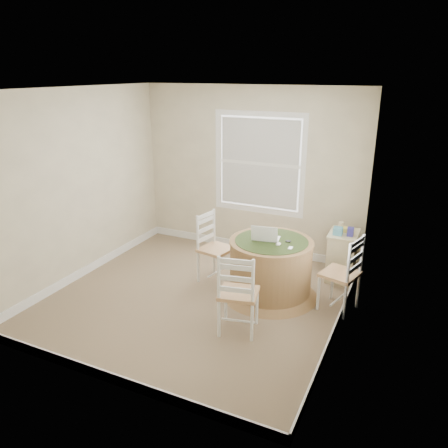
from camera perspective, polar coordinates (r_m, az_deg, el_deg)
The scene contains 14 objects.
room at distance 5.33m, azimuth -1.41°, elevation 3.14°, with size 3.64×3.64×2.64m.
round_table at distance 5.68m, azimuth 6.10°, elevation -5.44°, with size 1.25×1.25×0.77m.
chair_left at distance 6.00m, azimuth -1.04°, elevation -3.27°, with size 0.42×0.40×0.95m, color white, non-canonical shape.
chair_near at distance 4.87m, azimuth 1.91°, elevation -8.97°, with size 0.42×0.40×0.95m, color white, non-canonical shape.
chair_right at distance 5.48m, azimuth 14.91°, elevation -6.28°, with size 0.42×0.40×0.95m, color white, non-canonical shape.
laptop at distance 5.55m, azimuth 5.47°, elevation -1.76°, with size 0.37×0.34×0.23m.
mouse at distance 5.42m, azimuth 7.12°, elevation -2.61°, with size 0.06×0.10×0.03m, color white.
phone at distance 5.34m, azimuth 8.66°, elevation -3.15°, with size 0.04×0.09×0.02m, color #B7BABF.
keys at distance 5.52m, azimuth 8.39°, elevation -2.32°, with size 0.06×0.05×0.03m, color black.
corner_chest at distance 6.33m, azimuth 15.12°, elevation -4.01°, with size 0.41×0.54×0.69m.
tissue_box at distance 6.11m, azimuth 14.75°, elevation -0.87°, with size 0.12×0.12×0.10m, color #54A4C1.
box_yellow at distance 6.24m, azimuth 15.77°, elevation -0.75°, with size 0.15×0.10×0.06m, color #E8CF52.
box_blue at distance 6.10m, azimuth 16.11°, elevation -0.93°, with size 0.08×0.08×0.12m, color #363296.
cup_cream at distance 6.34m, azimuth 15.07°, elevation -0.20°, with size 0.07×0.07×0.09m, color beige.
Camera 1 is at (2.45, -4.41, 2.80)m, focal length 35.00 mm.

